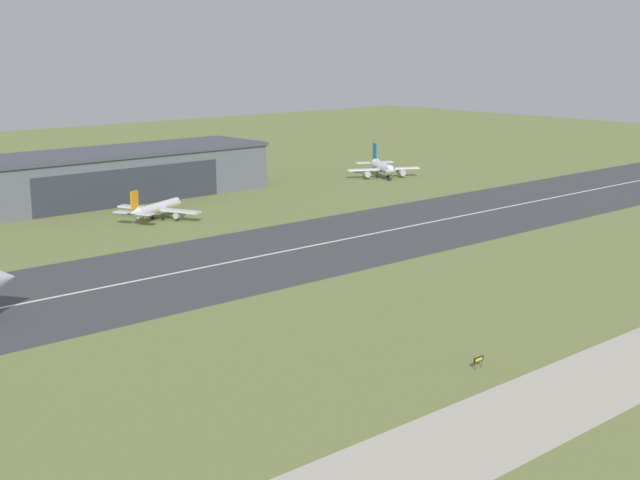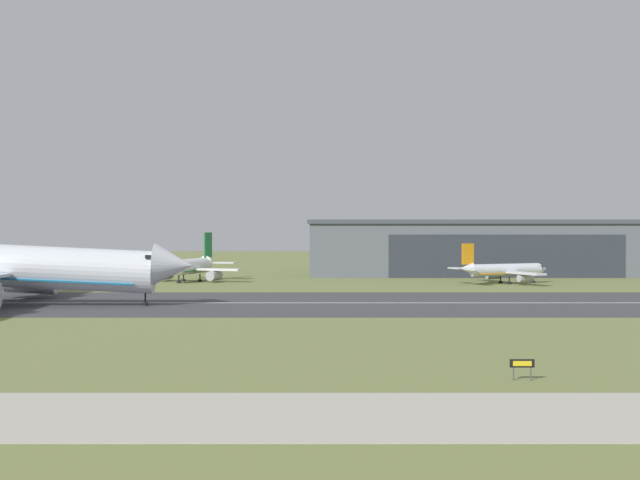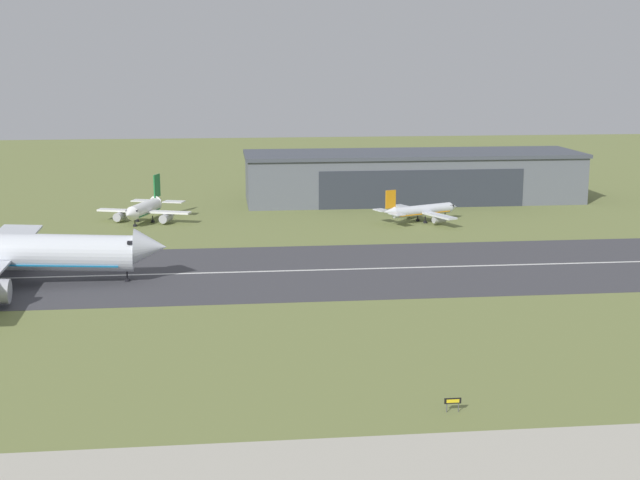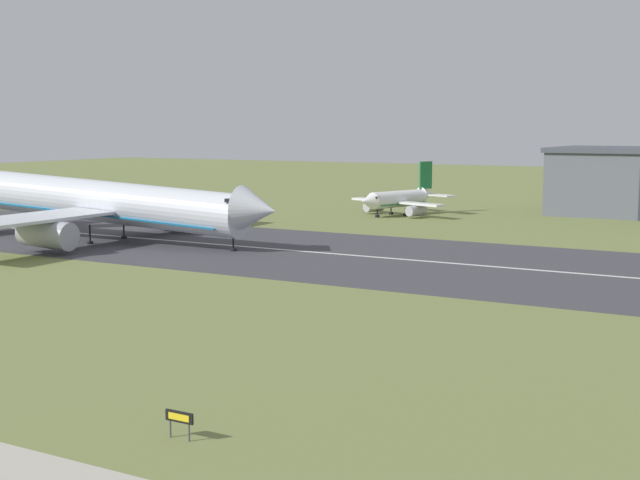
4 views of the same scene
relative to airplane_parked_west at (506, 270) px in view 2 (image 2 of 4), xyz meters
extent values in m
cube|color=#3D3D42|center=(-5.20, -42.91, -2.54)|extent=(381.52, 40.08, 0.06)
cube|color=silver|center=(-5.20, -42.91, -2.51)|extent=(343.37, 0.70, 0.01)
cube|color=slate|center=(4.47, 30.28, 3.18)|extent=(83.84, 22.58, 11.52)
cube|color=#424751|center=(4.47, 30.28, 9.39)|extent=(84.84, 23.58, 0.90)
cube|color=#2D333D|center=(4.47, 18.94, 2.03)|extent=(50.30, 0.12, 9.21)
cone|color=silver|center=(-55.51, -47.13, 3.11)|extent=(5.71, 6.02, 6.10)
cube|color=black|center=(-58.41, -47.21, 4.29)|extent=(1.26, 5.01, 0.49)
cube|color=silver|center=(-80.69, -32.54, 2.09)|extent=(7.71, 24.91, 0.72)
cylinder|color=#A8A8B2|center=(-79.23, -34.48, 0.02)|extent=(7.88, 3.85, 3.98)
cylinder|color=black|center=(-59.34, -47.24, -1.20)|extent=(0.24, 0.24, 2.76)
cylinder|color=black|center=(-59.34, -47.24, -2.35)|extent=(0.84, 0.84, 0.44)
cylinder|color=silver|center=(0.27, 0.12, 0.10)|extent=(14.84, 8.30, 2.31)
cone|color=silver|center=(8.17, 3.64, 0.10)|extent=(2.84, 2.96, 2.31)
cone|color=silver|center=(-7.94, -3.54, 0.52)|extent=(3.38, 3.03, 2.08)
cube|color=black|center=(7.13, 3.17, 0.57)|extent=(1.80, 2.24, 0.44)
cube|color=orange|center=(0.27, 0.12, -0.53)|extent=(13.40, 7.58, 0.20)
cube|color=silver|center=(2.90, -5.04, -0.30)|extent=(5.97, 9.44, 0.40)
cylinder|color=#A8A8B2|center=(3.04, -4.17, -1.27)|extent=(3.33, 2.53, 1.43)
cube|color=silver|center=(-1.80, 5.53, -0.30)|extent=(5.97, 9.44, 0.40)
cylinder|color=#A8A8B2|center=(-1.06, 5.05, -1.27)|extent=(3.33, 2.53, 1.43)
cube|color=orange|center=(-7.56, -3.37, 3.23)|extent=(2.41, 1.28, 3.93)
cube|color=silver|center=(-6.74, -6.20, 0.45)|extent=(3.45, 4.13, 0.24)
cube|color=silver|center=(-9.12, -0.86, 0.45)|extent=(3.45, 4.13, 0.24)
cylinder|color=black|center=(6.13, 2.73, -1.81)|extent=(0.24, 0.24, 1.52)
cylinder|color=black|center=(6.13, 2.73, -2.35)|extent=(0.84, 0.84, 0.44)
cylinder|color=black|center=(0.66, -1.23, -1.81)|extent=(0.24, 0.24, 1.52)
cylinder|color=black|center=(0.66, -1.23, -2.35)|extent=(0.84, 0.84, 0.44)
cylinder|color=black|center=(-0.47, 1.31, -1.81)|extent=(0.24, 0.24, 1.52)
cylinder|color=black|center=(-0.47, 1.31, -2.35)|extent=(0.84, 0.84, 0.44)
cylinder|color=white|center=(-60.85, 6.72, 0.46)|extent=(6.96, 13.07, 3.03)
cone|color=white|center=(-63.33, -0.62, 0.46)|extent=(3.75, 3.56, 3.03)
cone|color=white|center=(-58.23, 14.49, 1.01)|extent=(3.75, 4.32, 2.73)
cube|color=black|center=(-62.85, 0.80, 1.07)|extent=(2.79, 1.87, 0.44)
cube|color=#1E7238|center=(-60.85, 6.72, -0.37)|extent=(6.40, 11.81, 0.20)
cube|color=white|center=(-66.73, 8.43, -0.07)|extent=(9.44, 5.11, 0.40)
cylinder|color=#A8A8B2|center=(-66.18, 7.76, -1.26)|extent=(3.04, 4.34, 1.88)
cube|color=white|center=(-55.14, 4.52, -0.07)|extent=(9.44, 5.11, 0.40)
cylinder|color=#A8A8B2|center=(-55.99, 4.32, -1.26)|extent=(3.04, 4.34, 1.88)
cube|color=#1E7238|center=(-58.40, 13.97, 4.56)|extent=(1.32, 3.22, 5.16)
cube|color=white|center=(-61.91, 15.58, 0.92)|extent=(5.32, 4.22, 0.24)
cube|color=white|center=(-54.64, 13.13, 0.92)|extent=(5.32, 4.22, 0.24)
cylinder|color=black|center=(-62.51, 1.81, -1.81)|extent=(0.24, 0.24, 1.52)
cylinder|color=black|center=(-62.51, 1.81, -2.35)|extent=(0.84, 0.84, 0.44)
cylinder|color=black|center=(-62.50, 7.53, -1.81)|extent=(0.24, 0.24, 1.52)
cylinder|color=black|center=(-62.50, 7.53, -2.35)|extent=(0.84, 0.84, 0.44)
cylinder|color=black|center=(-59.05, 6.37, -1.81)|extent=(0.24, 0.24, 1.52)
cylinder|color=black|center=(-59.05, 6.37, -2.35)|extent=(0.84, 0.84, 0.44)
cylinder|color=#4C4C51|center=(-21.42, -106.38, -2.12)|extent=(0.10, 0.10, 0.92)
cylinder|color=#4C4C51|center=(-20.19, -106.38, -2.12)|extent=(0.10, 0.10, 0.92)
cube|color=black|center=(-20.81, -106.38, -1.36)|extent=(1.76, 0.12, 0.60)
cube|color=yellow|center=(-20.81, -106.44, -1.36)|extent=(1.34, 0.02, 0.36)
camera|label=1|loc=(-103.39, -169.52, 36.22)|focal=50.00mm
camera|label=2|loc=(-35.25, -169.75, 8.45)|focal=50.00mm
camera|label=3|loc=(-43.89, -190.15, 32.95)|focal=50.00mm
camera|label=4|loc=(7.81, -141.56, 13.63)|focal=50.00mm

